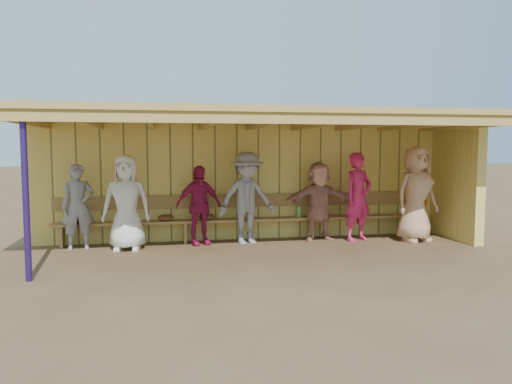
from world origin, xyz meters
TOP-DOWN VIEW (x-y plane):
  - ground at (0.00, 0.00)m, footprint 90.00×90.00m
  - player_a at (-3.26, 0.81)m, footprint 0.62×0.45m
  - player_b at (-2.37, 0.55)m, footprint 0.91×0.64m
  - player_d at (-1.04, 0.81)m, footprint 0.97×0.61m
  - player_e at (-0.10, 0.74)m, footprint 1.29×0.93m
  - player_f at (1.39, 0.81)m, footprint 1.52×0.59m
  - player_g at (2.15, 0.64)m, footprint 0.77×0.65m
  - player_h at (3.26, 0.34)m, footprint 1.04×0.79m
  - dugout_structure at (0.39, 0.69)m, footprint 8.80×3.20m
  - bench at (0.00, 1.12)m, footprint 7.60×0.34m
  - dugout_equipment at (-0.97, 0.99)m, footprint 7.27×0.62m

SIDE VIEW (x-z plane):
  - ground at x=0.00m, z-range 0.00..0.00m
  - dugout_equipment at x=-0.97m, z-range 0.09..0.89m
  - bench at x=0.00m, z-range 0.06..0.99m
  - player_d at x=-1.04m, z-range 0.00..1.54m
  - player_a at x=-3.26m, z-range 0.00..1.59m
  - player_f at x=1.39m, z-range 0.00..1.60m
  - player_b at x=-2.37m, z-range 0.00..1.76m
  - player_g at x=2.15m, z-range 0.00..1.78m
  - player_e at x=-0.10m, z-range 0.00..1.80m
  - player_h at x=3.26m, z-range 0.00..1.90m
  - dugout_structure at x=0.39m, z-range 0.44..2.94m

